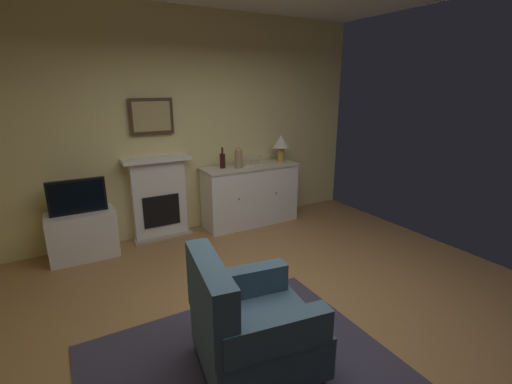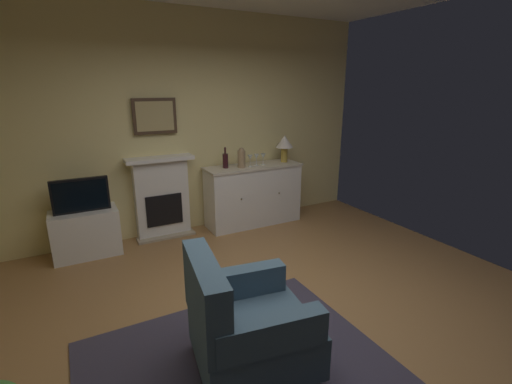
% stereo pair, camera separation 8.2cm
% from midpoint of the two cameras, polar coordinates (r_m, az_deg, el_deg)
% --- Properties ---
extents(ground_plane, '(5.31, 5.04, 0.10)m').
position_cam_midpoint_polar(ground_plane, '(3.44, 4.65, -19.79)').
color(ground_plane, '#9E7042').
rests_on(ground_plane, ground).
extents(wall_rear, '(5.31, 0.06, 2.95)m').
position_cam_midpoint_polar(wall_rear, '(5.05, -11.25, 10.42)').
color(wall_rear, '#EAD68C').
rests_on(wall_rear, ground_plane).
extents(area_rug, '(2.16, 1.80, 0.02)m').
position_cam_midpoint_polar(area_rug, '(2.89, -2.86, -26.64)').
color(area_rug, '#383342').
rests_on(area_rug, ground_plane).
extents(fireplace_unit, '(0.87, 0.30, 1.10)m').
position_cam_midpoint_polar(fireplace_unit, '(4.97, -15.62, -0.89)').
color(fireplace_unit, white).
rests_on(fireplace_unit, ground_plane).
extents(framed_picture, '(0.55, 0.04, 0.45)m').
position_cam_midpoint_polar(framed_picture, '(4.82, -16.74, 11.44)').
color(framed_picture, '#473323').
extents(sideboard_cabinet, '(1.42, 0.49, 0.88)m').
position_cam_midpoint_polar(sideboard_cabinet, '(5.29, -1.36, -0.43)').
color(sideboard_cabinet, white).
rests_on(sideboard_cabinet, ground_plane).
extents(table_lamp, '(0.26, 0.26, 0.40)m').
position_cam_midpoint_polar(table_lamp, '(5.39, 3.57, 7.73)').
color(table_lamp, '#B79338').
rests_on(table_lamp, sideboard_cabinet).
extents(wine_bottle, '(0.08, 0.08, 0.29)m').
position_cam_midpoint_polar(wine_bottle, '(5.01, -5.82, 5.00)').
color(wine_bottle, '#331419').
rests_on(wine_bottle, sideboard_cabinet).
extents(wine_glass_left, '(0.07, 0.07, 0.16)m').
position_cam_midpoint_polar(wine_glass_left, '(5.08, -1.88, 5.42)').
color(wine_glass_left, silver).
rests_on(wine_glass_left, sideboard_cabinet).
extents(wine_glass_center, '(0.07, 0.07, 0.16)m').
position_cam_midpoint_polar(wine_glass_center, '(5.15, -0.88, 5.57)').
color(wine_glass_center, silver).
rests_on(wine_glass_center, sideboard_cabinet).
extents(wine_glass_right, '(0.07, 0.07, 0.16)m').
position_cam_midpoint_polar(wine_glass_right, '(5.20, 0.20, 5.68)').
color(wine_glass_right, silver).
rests_on(wine_glass_right, sideboard_cabinet).
extents(vase_decorative, '(0.11, 0.11, 0.28)m').
position_cam_midpoint_polar(vase_decorative, '(5.01, -3.24, 5.45)').
color(vase_decorative, '#9E7F5B').
rests_on(vase_decorative, sideboard_cabinet).
extents(tv_cabinet, '(0.75, 0.42, 0.56)m').
position_cam_midpoint_polar(tv_cabinet, '(4.79, -26.27, -6.11)').
color(tv_cabinet, white).
rests_on(tv_cabinet, ground_plane).
extents(tv_set, '(0.62, 0.07, 0.40)m').
position_cam_midpoint_polar(tv_set, '(4.61, -27.00, -0.65)').
color(tv_set, black).
rests_on(tv_set, tv_cabinet).
extents(armchair, '(0.91, 0.87, 0.92)m').
position_cam_midpoint_polar(armchair, '(2.66, -2.10, -20.45)').
color(armchair, '#3F596B').
rests_on(armchair, ground_plane).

